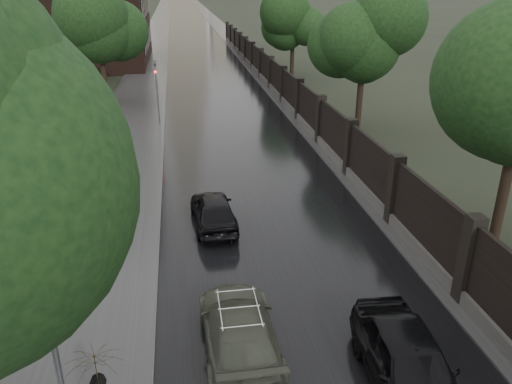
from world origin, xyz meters
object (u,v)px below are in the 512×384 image
at_px(tree_right_b, 364,46).
at_px(tree_right_c, 293,21).
at_px(tree_left_far, 99,31).
at_px(volga_sedan, 239,331).
at_px(car_right_near, 409,365).
at_px(traffic_light, 157,87).
at_px(lamp_post, 54,345).
at_px(hatchback_left, 213,211).
at_px(pedestrian_umbrella, 96,375).

relative_size(tree_right_b, tree_right_c, 1.00).
bearing_deg(tree_right_c, tree_left_far, -147.17).
relative_size(tree_right_b, volga_sedan, 1.60).
xyz_separation_m(tree_right_b, car_right_near, (-5.90, -19.93, -4.22)).
bearing_deg(car_right_near, volga_sedan, 155.82).
bearing_deg(traffic_light, lamp_post, -92.68).
bearing_deg(hatchback_left, tree_left_far, -76.16).
distance_m(tree_left_far, traffic_light, 6.84).
distance_m(tree_right_b, hatchback_left, 15.32).
distance_m(tree_right_c, traffic_light, 19.26).
height_order(tree_right_b, tree_right_c, same).
height_order(tree_right_c, hatchback_left, tree_right_c).
bearing_deg(hatchback_left, tree_right_c, -111.52).
xyz_separation_m(volga_sedan, hatchback_left, (-0.10, 6.90, -0.01)).
distance_m(lamp_post, traffic_light, 23.52).
bearing_deg(lamp_post, hatchback_left, 69.94).
xyz_separation_m(tree_left_far, traffic_light, (3.70, -5.01, -2.84)).
height_order(traffic_light, volga_sedan, traffic_light).
bearing_deg(hatchback_left, pedestrian_umbrella, 70.25).
distance_m(car_right_near, pedestrian_umbrella, 6.52).
xyz_separation_m(tree_right_c, volga_sedan, (-9.41, -36.10, -4.31)).
xyz_separation_m(tree_left_far, car_right_near, (9.60, -27.93, -4.51)).
bearing_deg(hatchback_left, car_right_near, 108.96).
bearing_deg(volga_sedan, pedestrian_umbrella, 40.84).
bearing_deg(pedestrian_umbrella, tree_left_far, 112.21).
bearing_deg(volga_sedan, car_right_near, 151.80).
distance_m(volga_sedan, car_right_near, 3.96).
bearing_deg(hatchback_left, traffic_light, -84.31).
height_order(lamp_post, pedestrian_umbrella, lamp_post).
xyz_separation_m(lamp_post, pedestrian_umbrella, (0.65, -0.13, -0.64)).
bearing_deg(tree_left_far, volga_sedan, -76.86).
xyz_separation_m(traffic_light, hatchback_left, (2.29, -14.20, -1.77)).
distance_m(tree_right_b, volga_sedan, 20.85).
bearing_deg(tree_left_far, car_right_near, -71.03).
relative_size(tree_left_far, pedestrian_umbrella, 2.63).
distance_m(volga_sedan, pedestrian_umbrella, 4.05).
bearing_deg(tree_left_far, tree_right_b, -27.30).
bearing_deg(traffic_light, tree_right_b, -14.24).
bearing_deg(tree_right_c, car_right_near, -98.84).
bearing_deg(hatchback_left, volga_sedan, 87.32).
height_order(tree_left_far, volga_sedan, tree_left_far).
bearing_deg(tree_right_c, tree_right_b, -90.00).
bearing_deg(tree_right_c, traffic_light, -128.18).
bearing_deg(tree_right_c, lamp_post, -108.52).
distance_m(lamp_post, hatchback_left, 10.11).
bearing_deg(pedestrian_umbrella, car_right_near, 22.00).
distance_m(tree_left_far, hatchback_left, 20.64).
distance_m(tree_right_b, pedestrian_umbrella, 24.17).
relative_size(volga_sedan, pedestrian_umbrella, 1.56).
xyz_separation_m(tree_left_far, volga_sedan, (6.09, -26.10, -4.61)).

